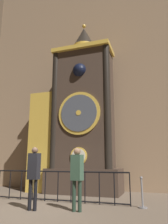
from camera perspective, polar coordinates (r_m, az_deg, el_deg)
The scene contains 7 objects.
ground_plane at distance 7.09m, azimuth -14.85°, elevation -23.89°, with size 28.00×28.00×0.00m, color brown.
cathedral_back_wall at distance 13.49m, azimuth -0.14°, elevation 15.45°, with size 24.00×0.32×15.61m.
clock_tower at distance 10.73m, azimuth -1.97°, elevation -1.72°, with size 4.42×1.79×8.63m.
railing_fence at distance 8.41m, azimuth -6.82°, elevation -18.31°, with size 5.21×0.05×1.08m.
visitor_near at distance 7.07m, azimuth -12.99°, elevation -14.93°, with size 0.35×0.24×1.85m.
visitor_far at distance 6.75m, azimuth -1.84°, elevation -15.47°, with size 0.38×0.29×1.82m.
stanchion_post at distance 7.56m, azimuth 15.00°, elevation -20.84°, with size 0.28×0.28×0.95m.
Camera 1 is at (3.72, -5.87, 1.41)m, focal length 35.00 mm.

